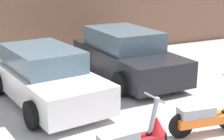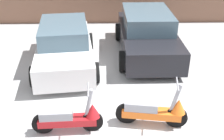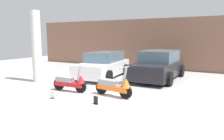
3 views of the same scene
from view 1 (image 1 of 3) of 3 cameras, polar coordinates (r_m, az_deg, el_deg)
The scene contains 5 objects.
wall_back at distance 12.58m, azimuth -9.47°, elevation 9.45°, with size 19.60×0.12×3.28m, color #845B47.
scooter_front_left at distance 5.78m, azimuth 3.57°, elevation -11.43°, with size 1.51×0.54×1.05m.
scooter_front_right at distance 6.91m, azimuth 15.94°, elevation -7.15°, with size 1.56×0.60×1.10m.
car_rear_left at distance 8.33m, azimuth -10.96°, elevation -1.09°, with size 2.19×4.00×1.31m.
car_rear_center at distance 10.09m, azimuth 2.32°, elevation 2.51°, with size 2.04×4.18×1.42m.
Camera 1 is at (-3.75, -3.34, 3.04)m, focal length 55.00 mm.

